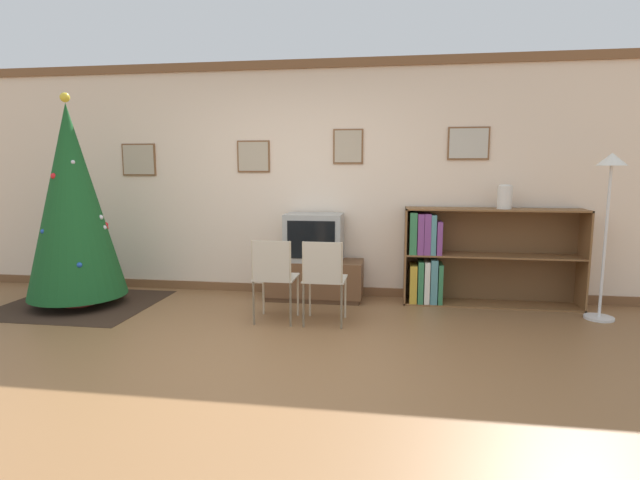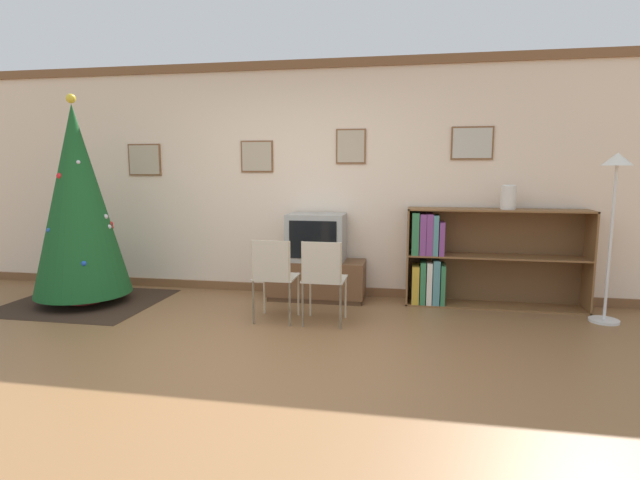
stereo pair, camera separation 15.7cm
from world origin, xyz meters
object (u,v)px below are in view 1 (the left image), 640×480
vase (505,196)px  christmas_tree (72,202)px  bookshelf (458,257)px  folding_chair_right (324,277)px  tv_console (314,280)px  standing_lamp (609,193)px  folding_chair_left (274,275)px  television (314,237)px

vase → christmas_tree: bearing=-171.8°
christmas_tree → bookshelf: 4.21m
folding_chair_right → vase: vase is taller
tv_console → standing_lamp: size_ratio=0.67×
folding_chair_right → vase: size_ratio=3.18×
folding_chair_left → bookshelf: bookshelf is taller
folding_chair_left → bookshelf: bearing=28.3°
bookshelf → christmas_tree: bearing=-170.6°
folding_chair_left → vase: size_ratio=3.18×
folding_chair_left → christmas_tree: bearing=172.3°
tv_console → bookshelf: (1.59, 0.06, 0.29)m
bookshelf → tv_console: bearing=-177.8°
folding_chair_left → standing_lamp: standing_lamp is taller
folding_chair_right → christmas_tree: bearing=173.7°
folding_chair_right → vase: bearing=28.1°
bookshelf → television: bearing=-177.7°
christmas_tree → vase: 4.61m
christmas_tree → tv_console: (2.52, 0.62, -0.90)m
christmas_tree → bookshelf: bearing=9.4°
folding_chair_left → folding_chair_right: same height
tv_console → television: 0.49m
christmas_tree → tv_console: 2.75m
folding_chair_right → vase: (1.80, 0.96, 0.72)m
christmas_tree → folding_chair_right: christmas_tree is taller
christmas_tree → standing_lamp: 5.46m
bookshelf → standing_lamp: (1.34, -0.39, 0.74)m
folding_chair_right → bookshelf: bearing=36.2°
christmas_tree → tv_console: size_ratio=2.06×
vase → bookshelf: bearing=177.2°
tv_console → folding_chair_left: size_ratio=1.34×
tv_console → bookshelf: 1.62m
folding_chair_left → bookshelf: 2.08m
bookshelf → vase: 0.81m
tv_console → folding_chair_right: bearing=-75.3°
christmas_tree → television: 2.63m
bookshelf → standing_lamp: standing_lamp is taller
folding_chair_right → television: bearing=104.7°
folding_chair_left → standing_lamp: bearing=10.6°
folding_chair_right → bookshelf: 1.67m
tv_console → vase: size_ratio=4.26×
television → standing_lamp: (2.93, -0.33, 0.54)m
christmas_tree → vase: size_ratio=8.77×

